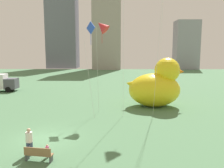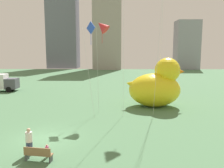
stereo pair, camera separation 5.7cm
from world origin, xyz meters
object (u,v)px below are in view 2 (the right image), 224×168
object	(u,v)px
park_bench	(38,154)
person_child	(47,150)
kite_red	(102,26)
kite_blue	(91,31)
person_adult	(29,140)
giant_inflatable_duck	(157,86)

from	to	relation	value
park_bench	person_child	distance (m)	0.64
kite_red	kite_blue	bearing A→B (deg)	-155.45
person_child	kite_red	xyz separation A→B (m)	(2.79, 10.58, 8.56)
kite_red	person_adult	bearing A→B (deg)	-111.41
giant_inflatable_duck	park_bench	bearing A→B (deg)	-123.88
park_bench	giant_inflatable_duck	size ratio (longest dim) A/B	0.25
park_bench	kite_blue	world-z (taller)	kite_blue
person_child	kite_blue	distance (m)	13.03
person_child	kite_blue	world-z (taller)	kite_blue
person_adult	kite_blue	world-z (taller)	kite_blue
person_adult	kite_blue	xyz separation A→B (m)	(2.96, 9.75, 7.55)
kite_red	person_child	bearing A→B (deg)	-104.78
person_child	person_adult	bearing A→B (deg)	163.84
person_adult	park_bench	bearing A→B (deg)	-45.87
park_bench	person_adult	size ratio (longest dim) A/B	0.99
giant_inflatable_duck	person_adult	bearing A→B (deg)	-127.98
person_child	kite_blue	bearing A→B (deg)	80.24
giant_inflatable_duck	kite_blue	distance (m)	10.07
park_bench	person_adult	world-z (taller)	person_adult
person_child	kite_red	distance (m)	13.89
giant_inflatable_duck	kite_blue	size ratio (longest dim) A/B	0.74
person_adult	giant_inflatable_duck	distance (m)	16.75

